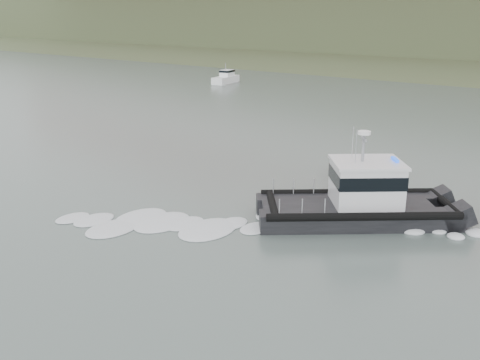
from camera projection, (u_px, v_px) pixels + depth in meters
The scene contains 3 objects.
ground at pixel (92, 300), 19.82m from camera, with size 400.00×400.00×0.00m, color #475550.
patrol_boat at pixel (359, 198), 27.13m from camera, with size 9.95×9.22×4.84m.
motorboat at pixel (226, 78), 82.02m from camera, with size 2.97×5.90×3.10m.
Camera 1 is at (15.29, -10.30, 10.15)m, focal length 40.00 mm.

